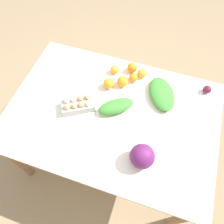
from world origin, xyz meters
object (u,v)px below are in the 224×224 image
(cabbage_purple, at_px, (142,156))
(greens_bunch_beet_tops, at_px, (162,94))
(orange_2, at_px, (132,68))
(orange_4, at_px, (115,69))
(beet_root, at_px, (207,89))
(orange_0, at_px, (108,84))
(egg_carton, at_px, (78,104))
(orange_5, at_px, (142,73))
(greens_bunch_kale, at_px, (116,106))
(orange_1, at_px, (123,81))
(orange_3, at_px, (133,78))

(cabbage_purple, bearing_deg, greens_bunch_beet_tops, 88.05)
(orange_2, relative_size, orange_4, 1.11)
(beet_root, relative_size, orange_0, 0.76)
(cabbage_purple, bearing_deg, orange_4, 121.03)
(beet_root, bearing_deg, orange_0, -165.21)
(egg_carton, bearing_deg, orange_5, 19.94)
(greens_bunch_kale, height_order, orange_0, orange_0)
(greens_bunch_kale, xyz_separation_m, orange_1, (-0.02, 0.22, 0.00))
(egg_carton, relative_size, beet_root, 4.28)
(orange_2, bearing_deg, orange_5, -15.61)
(greens_bunch_kale, bearing_deg, cabbage_purple, -49.13)
(egg_carton, distance_m, orange_5, 0.54)
(egg_carton, relative_size, orange_0, 3.24)
(greens_bunch_beet_tops, xyz_separation_m, orange_1, (-0.29, 0.01, 0.01))
(orange_4, bearing_deg, cabbage_purple, -58.97)
(greens_bunch_kale, xyz_separation_m, orange_4, (-0.11, 0.31, -0.00))
(beet_root, relative_size, orange_3, 0.89)
(orange_2, bearing_deg, beet_root, -1.98)
(orange_1, xyz_separation_m, orange_5, (0.12, 0.13, -0.00))
(orange_4, bearing_deg, orange_0, -90.62)
(egg_carton, height_order, greens_bunch_kale, egg_carton)
(orange_1, bearing_deg, greens_bunch_kale, -84.80)
(orange_2, bearing_deg, orange_3, -68.42)
(orange_4, bearing_deg, orange_2, 24.87)
(egg_carton, relative_size, orange_5, 3.51)
(greens_bunch_beet_tops, relative_size, orange_1, 3.65)
(orange_0, xyz_separation_m, orange_4, (0.00, 0.15, -0.01))
(orange_0, bearing_deg, orange_2, 58.85)
(orange_3, bearing_deg, greens_bunch_kale, -99.05)
(cabbage_purple, xyz_separation_m, orange_3, (-0.21, 0.58, -0.04))
(orange_4, bearing_deg, egg_carton, -110.32)
(orange_0, relative_size, orange_2, 1.03)
(orange_0, bearing_deg, cabbage_purple, -51.57)
(cabbage_purple, bearing_deg, orange_5, 104.08)
(greens_bunch_kale, bearing_deg, orange_2, 88.38)
(orange_1, bearing_deg, orange_0, -151.58)
(greens_bunch_kale, relative_size, orange_1, 3.11)
(egg_carton, xyz_separation_m, orange_0, (0.14, 0.23, -0.00))
(greens_bunch_beet_tops, height_order, orange_4, orange_4)
(orange_2, bearing_deg, orange_1, -101.23)
(beet_root, xyz_separation_m, orange_5, (-0.48, -0.00, 0.01))
(greens_bunch_kale, bearing_deg, orange_0, 123.64)
(orange_5, bearing_deg, cabbage_purple, -75.92)
(greens_bunch_beet_tops, bearing_deg, orange_1, 178.06)
(orange_1, height_order, orange_3, orange_1)
(orange_1, xyz_separation_m, orange_4, (-0.09, 0.10, -0.01))
(egg_carton, xyz_separation_m, orange_4, (0.14, 0.38, -0.01))
(egg_carton, distance_m, orange_4, 0.40)
(beet_root, height_order, orange_5, orange_5)
(orange_1, relative_size, orange_2, 1.07)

